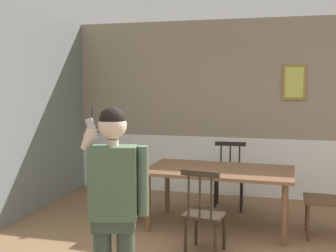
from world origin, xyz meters
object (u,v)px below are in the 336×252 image
object	(u,v)px
chair_by_doorway	(204,213)
person_figure	(114,200)
dining_table	(219,175)
chair_opposite_corner	(229,176)
chair_near_window	(328,197)
chair_at_table_head	(124,185)

from	to	relation	value
chair_by_doorway	person_figure	bearing A→B (deg)	-99.51
person_figure	dining_table	bearing A→B (deg)	-117.28
dining_table	chair_opposite_corner	distance (m)	0.92
dining_table	person_figure	xyz separation A→B (m)	(-0.50, -2.29, 0.26)
chair_near_window	person_figure	distance (m)	2.91
person_figure	chair_at_table_head	bearing A→B (deg)	-86.00
dining_table	person_figure	bearing A→B (deg)	-102.25
chair_at_table_head	dining_table	bearing A→B (deg)	90.14
chair_opposite_corner	dining_table	bearing A→B (deg)	85.32
chair_near_window	chair_opposite_corner	distance (m)	1.59
chair_at_table_head	chair_opposite_corner	distance (m)	1.58
chair_opposite_corner	chair_at_table_head	bearing A→B (deg)	29.77
dining_table	chair_at_table_head	distance (m)	1.32
chair_near_window	chair_opposite_corner	world-z (taller)	chair_near_window
chair_at_table_head	chair_opposite_corner	bearing A→B (deg)	124.81
chair_at_table_head	person_figure	xyz separation A→B (m)	(0.81, -2.34, 0.48)
chair_near_window	person_figure	world-z (taller)	person_figure
chair_near_window	chair_by_doorway	world-z (taller)	chair_near_window
chair_at_table_head	chair_by_doorway	bearing A→B (deg)	55.48
person_figure	chair_by_doorway	bearing A→B (deg)	-123.36
dining_table	chair_near_window	bearing A→B (deg)	-1.99
chair_at_table_head	person_figure	distance (m)	2.52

